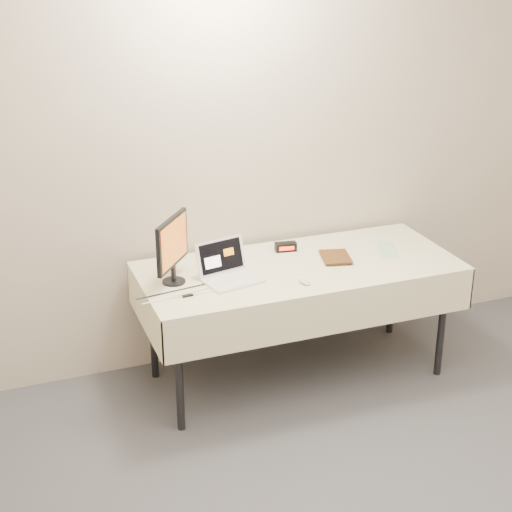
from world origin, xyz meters
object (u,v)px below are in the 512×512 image
object	(u,v)px
table	(299,275)
laptop	(228,270)
book	(323,242)
monitor	(172,245)

from	to	relation	value
table	laptop	bearing A→B (deg)	-175.73
table	book	xyz separation A→B (m)	(0.16, 0.03, 0.17)
monitor	book	distance (m)	0.91
table	book	distance (m)	0.24
monitor	laptop	bearing A→B (deg)	-62.72
table	monitor	bearing A→B (deg)	178.08
table	laptop	size ratio (longest dim) A/B	5.31
laptop	monitor	size ratio (longest dim) A/B	0.92
laptop	monitor	world-z (taller)	monitor
laptop	monitor	xyz separation A→B (m)	(-0.30, 0.06, 0.17)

